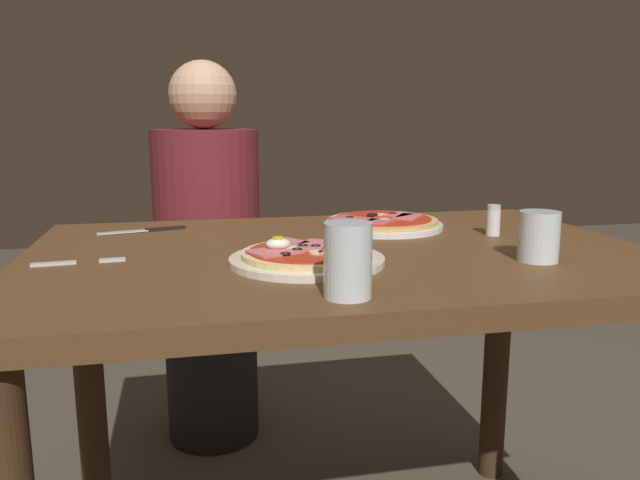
% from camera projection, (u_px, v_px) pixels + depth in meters
% --- Properties ---
extents(dining_table, '(1.20, 0.82, 0.76)m').
position_uv_depth(dining_table, '(340.00, 308.00, 1.25)').
color(dining_table, brown).
rests_on(dining_table, ground).
extents(pizza_foreground, '(0.27, 0.27, 0.05)m').
position_uv_depth(pizza_foreground, '(306.00, 257.00, 1.10)').
color(pizza_foreground, silver).
rests_on(pizza_foreground, dining_table).
extents(pizza_across_left, '(0.27, 0.27, 0.03)m').
position_uv_depth(pizza_across_left, '(383.00, 223.00, 1.45)').
color(pizza_across_left, white).
rests_on(pizza_across_left, dining_table).
extents(water_glass_near, '(0.07, 0.07, 0.11)m').
position_uv_depth(water_glass_near, '(348.00, 265.00, 0.89)').
color(water_glass_near, silver).
rests_on(water_glass_near, dining_table).
extents(water_glass_far, '(0.07, 0.07, 0.09)m').
position_uv_depth(water_glass_far, '(539.00, 240.00, 1.12)').
color(water_glass_far, silver).
rests_on(water_glass_far, dining_table).
extents(fork, '(0.16, 0.03, 0.00)m').
position_uv_depth(fork, '(71.00, 263.00, 1.10)').
color(fork, silver).
rests_on(fork, dining_table).
extents(knife, '(0.19, 0.07, 0.01)m').
position_uv_depth(knife, '(148.00, 230.00, 1.41)').
color(knife, silver).
rests_on(knife, dining_table).
extents(salt_shaker, '(0.03, 0.03, 0.07)m').
position_uv_depth(salt_shaker, '(493.00, 220.00, 1.36)').
color(salt_shaker, white).
rests_on(salt_shaker, dining_table).
extents(diner_person, '(0.32, 0.32, 1.18)m').
position_uv_depth(diner_person, '(209.00, 267.00, 1.94)').
color(diner_person, black).
rests_on(diner_person, ground).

